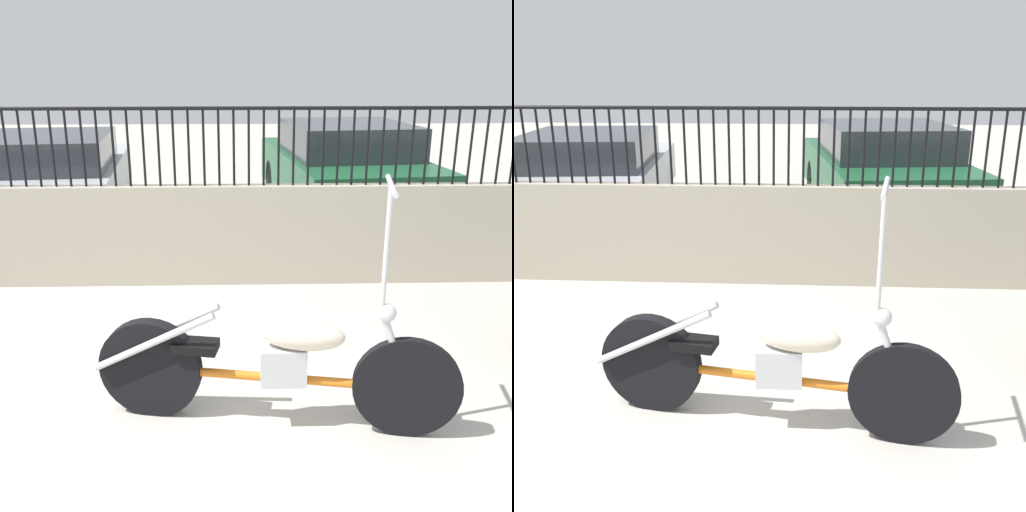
# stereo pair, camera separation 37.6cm
# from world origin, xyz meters

# --- Properties ---
(ground_plane) EXTENTS (40.00, 40.00, 0.00)m
(ground_plane) POSITION_xyz_m (0.00, 0.00, 0.00)
(ground_plane) COLOR #B7B2A5
(low_wall) EXTENTS (9.49, 0.18, 1.03)m
(low_wall) POSITION_xyz_m (0.00, 3.08, 0.51)
(low_wall) COLOR #B2A893
(low_wall) RESTS_ON ground_plane
(fence_railing) EXTENTS (9.49, 0.04, 0.76)m
(fence_railing) POSITION_xyz_m (0.00, 3.08, 1.52)
(fence_railing) COLOR black
(fence_railing) RESTS_ON low_wall
(motorcycle_orange) EXTENTS (2.26, 0.66, 1.57)m
(motorcycle_orange) POSITION_xyz_m (0.74, 0.60, 0.41)
(motorcycle_orange) COLOR black
(motorcycle_orange) RESTS_ON ground_plane
(car_silver) EXTENTS (2.30, 4.36, 1.26)m
(car_silver) POSITION_xyz_m (-2.02, 5.57, 0.65)
(car_silver) COLOR black
(car_silver) RESTS_ON ground_plane
(car_green) EXTENTS (2.26, 4.19, 1.38)m
(car_green) POSITION_xyz_m (2.18, 5.89, 0.70)
(car_green) COLOR black
(car_green) RESTS_ON ground_plane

